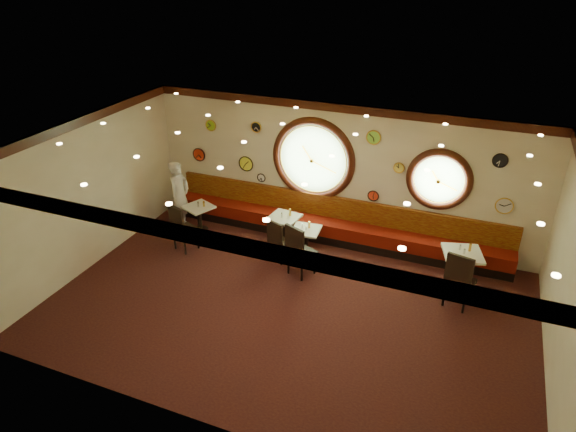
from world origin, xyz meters
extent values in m
cube|color=black|center=(0.00, 0.00, 0.00)|extent=(9.00, 6.00, 0.00)
cube|color=gold|center=(0.00, 0.00, 3.20)|extent=(9.00, 6.00, 0.02)
cube|color=beige|center=(0.00, 3.00, 1.60)|extent=(9.00, 0.02, 3.20)
cube|color=beige|center=(0.00, -3.00, 1.60)|extent=(9.00, 0.02, 3.20)
cube|color=beige|center=(-4.50, 0.00, 1.60)|extent=(0.02, 6.00, 3.20)
cube|color=beige|center=(4.50, 0.00, 1.60)|extent=(0.02, 6.00, 3.20)
cube|color=black|center=(0.00, 2.95, 3.11)|extent=(9.00, 0.10, 0.18)
cube|color=black|center=(0.00, -2.95, 3.11)|extent=(9.00, 0.10, 0.18)
cube|color=black|center=(-4.45, 0.00, 3.11)|extent=(0.10, 6.00, 0.18)
cube|color=black|center=(0.00, 2.72, 0.10)|extent=(8.00, 0.55, 0.20)
cube|color=#5D0F08|center=(0.00, 2.72, 0.35)|extent=(8.00, 0.55, 0.30)
cube|color=#5D1007|center=(0.00, 2.94, 0.75)|extent=(8.00, 0.10, 0.55)
cylinder|color=#89BB70|center=(-0.60, 3.00, 1.85)|extent=(1.66, 0.02, 1.66)
torus|color=black|center=(-0.60, 2.98, 1.85)|extent=(1.98, 0.18, 1.98)
torus|color=gold|center=(-0.60, 2.95, 1.85)|extent=(1.61, 0.03, 1.61)
cylinder|color=#89BB70|center=(2.20, 3.00, 1.80)|extent=(1.10, 0.02, 1.10)
torus|color=black|center=(2.20, 2.98, 1.80)|extent=(1.38, 0.18, 1.38)
torus|color=gold|center=(2.20, 2.95, 1.80)|extent=(1.09, 0.03, 1.09)
cylinder|color=red|center=(-3.60, 2.96, 1.55)|extent=(0.32, 0.03, 0.32)
cylinder|color=silver|center=(3.55, 2.96, 1.45)|extent=(0.34, 0.03, 0.34)
cylinder|color=#FBFF38|center=(-2.30, 2.96, 1.50)|extent=(0.36, 0.03, 0.36)
cylinder|color=white|center=(-1.90, 2.96, 1.20)|extent=(0.20, 0.03, 0.20)
cylinder|color=black|center=(-2.00, 2.96, 2.45)|extent=(0.24, 0.03, 0.24)
cylinder|color=#DFCA4A|center=(1.35, 2.96, 1.95)|extent=(0.22, 0.03, 0.22)
cylinder|color=#94E447|center=(0.75, 2.96, 2.55)|extent=(0.30, 0.03, 0.30)
cylinder|color=#93CA28|center=(-3.20, 2.96, 2.35)|extent=(0.26, 0.03, 0.26)
cylinder|color=black|center=(3.30, 2.96, 2.40)|extent=(0.28, 0.03, 0.28)
cylinder|color=red|center=(0.85, 2.96, 1.20)|extent=(0.24, 0.03, 0.24)
cylinder|color=black|center=(-3.10, 1.95, 0.03)|extent=(0.38, 0.38, 0.05)
cylinder|color=black|center=(-3.10, 1.95, 0.33)|extent=(0.10, 0.10, 0.61)
cube|color=silver|center=(-3.10, 1.95, 0.65)|extent=(0.80, 0.80, 0.04)
cylinder|color=black|center=(-0.98, 2.14, 0.03)|extent=(0.41, 0.41, 0.06)
cylinder|color=black|center=(-0.98, 2.14, 0.35)|extent=(0.11, 0.11, 0.65)
cube|color=silver|center=(-0.98, 2.14, 0.69)|extent=(0.73, 0.73, 0.05)
cylinder|color=black|center=(-0.34, 1.87, 0.03)|extent=(0.38, 0.38, 0.05)
cylinder|color=black|center=(-0.34, 1.87, 0.32)|extent=(0.10, 0.10, 0.60)
cube|color=silver|center=(-0.34, 1.87, 0.64)|extent=(0.65, 0.65, 0.04)
cylinder|color=black|center=(2.93, 1.88, 0.03)|extent=(0.46, 0.46, 0.06)
cylinder|color=black|center=(2.93, 1.88, 0.40)|extent=(0.13, 0.13, 0.73)
cube|color=silver|center=(2.93, 1.88, 0.78)|extent=(0.91, 0.91, 0.05)
cube|color=black|center=(-2.96, 1.12, 0.47)|extent=(0.61, 0.61, 0.08)
cube|color=black|center=(-3.04, 0.93, 0.82)|extent=(0.47, 0.23, 0.62)
cube|color=black|center=(-0.79, 1.49, 0.42)|extent=(0.53, 0.53, 0.07)
cube|color=black|center=(-0.85, 1.32, 0.73)|extent=(0.41, 0.19, 0.54)
cube|color=black|center=(-0.17, 1.15, 0.50)|extent=(0.65, 0.65, 0.09)
cube|color=black|center=(-0.26, 0.95, 0.86)|extent=(0.48, 0.26, 0.65)
cube|color=black|center=(2.98, 1.27, 0.50)|extent=(0.61, 0.61, 0.09)
cube|color=black|center=(2.92, 1.06, 0.87)|extent=(0.50, 0.19, 0.65)
cylinder|color=silver|center=(-3.13, 1.99, 0.72)|extent=(0.03, 0.03, 0.10)
cylinder|color=silver|center=(-1.03, 2.14, 0.76)|extent=(0.03, 0.03, 0.09)
cylinder|color=silver|center=(-0.45, 1.91, 0.70)|extent=(0.03, 0.03, 0.09)
cylinder|color=silver|center=(2.86, 1.96, 0.86)|extent=(0.04, 0.04, 0.11)
cylinder|color=silver|center=(-3.09, 1.92, 0.73)|extent=(0.04, 0.04, 0.11)
cylinder|color=#BABABF|center=(-1.01, 2.08, 0.76)|extent=(0.04, 0.04, 0.10)
cylinder|color=silver|center=(-0.34, 1.85, 0.70)|extent=(0.03, 0.03, 0.09)
cylinder|color=silver|center=(2.96, 1.84, 0.86)|extent=(0.04, 0.04, 0.11)
cylinder|color=gold|center=(-2.97, 1.99, 0.74)|extent=(0.04, 0.04, 0.14)
cylinder|color=gold|center=(-0.87, 2.24, 0.80)|extent=(0.05, 0.05, 0.17)
cylinder|color=gold|center=(-0.30, 1.95, 0.73)|extent=(0.05, 0.05, 0.15)
cylinder|color=gold|center=(3.04, 1.98, 0.89)|extent=(0.05, 0.05, 0.16)
imported|color=silver|center=(-3.60, 1.96, 0.86)|extent=(0.42, 0.64, 1.72)
camera|label=1|loc=(2.95, -7.38, 6.09)|focal=32.00mm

